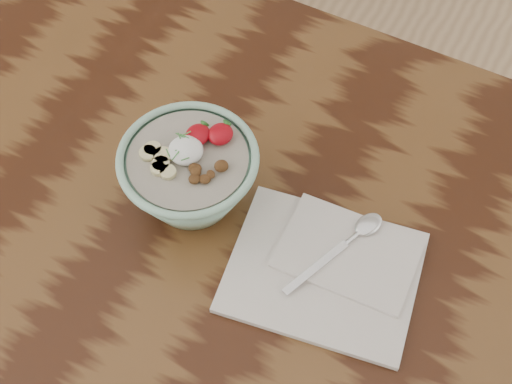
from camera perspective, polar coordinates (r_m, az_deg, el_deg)
table at (r=117.72cm, az=-6.64°, el=-1.71°), size 160.00×90.00×75.00cm
breakfast_bowl at (r=102.19cm, az=-5.29°, el=1.41°), size 19.93×19.93×13.03cm
napkin at (r=101.49cm, az=5.81°, el=-6.06°), size 29.24×25.09×1.61cm
spoon at (r=102.92cm, az=7.97°, el=-3.42°), size 8.84×18.16×0.98cm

